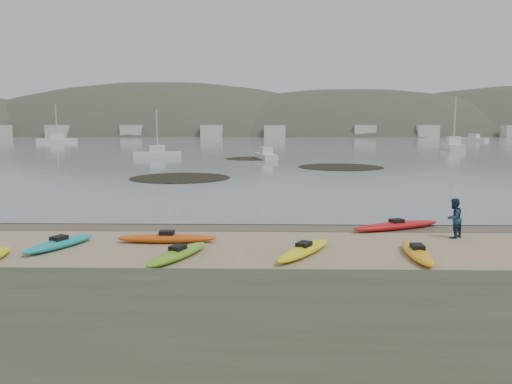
{
  "coord_description": "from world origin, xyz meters",
  "views": [
    {
      "loc": [
        0.47,
        -21.94,
        4.52
      ],
      "look_at": [
        0.0,
        0.0,
        1.5
      ],
      "focal_mm": 35.0,
      "sensor_mm": 36.0,
      "label": 1
    }
  ],
  "objects": [
    {
      "name": "far_town",
      "position": [
        6.0,
        145.0,
        2.0
      ],
      "size": [
        199.0,
        5.0,
        4.0
      ],
      "color": "beige",
      "rests_on": "ground"
    },
    {
      "name": "wet_sand",
      "position": [
        0.0,
        -0.3,
        0.0
      ],
      "size": [
        60.0,
        60.0,
        0.0
      ],
      "primitive_type": "plane",
      "color": "brown",
      "rests_on": "ground"
    },
    {
      "name": "water",
      "position": [
        0.0,
        300.0,
        0.01
      ],
      "size": [
        1200.0,
        1200.0,
        0.0
      ],
      "primitive_type": "plane",
      "color": "slate",
      "rests_on": "ground"
    },
    {
      "name": "person_east",
      "position": [
        7.9,
        -2.35,
        0.8
      ],
      "size": [
        0.98,
        0.96,
        1.6
      ],
      "primitive_type": "imported",
      "rotation": [
        0.0,
        0.0,
        3.83
      ],
      "color": "navy",
      "rests_on": "ground"
    },
    {
      "name": "far_hills",
      "position": [
        39.38,
        193.97,
        -15.93
      ],
      "size": [
        550.0,
        135.0,
        80.0
      ],
      "color": "#384235",
      "rests_on": "ground"
    },
    {
      "name": "moored_boats",
      "position": [
        2.98,
        75.95,
        0.56
      ],
      "size": [
        109.5,
        74.23,
        1.24
      ],
      "color": "silver",
      "rests_on": "ground"
    },
    {
      "name": "ground",
      "position": [
        0.0,
        0.0,
        0.0
      ],
      "size": [
        600.0,
        600.0,
        0.0
      ],
      "primitive_type": "plane",
      "color": "tan",
      "rests_on": "ground"
    },
    {
      "name": "kelp_mats",
      "position": [
        0.52,
        28.83,
        0.03
      ],
      "size": [
        23.43,
        30.69,
        0.04
      ],
      "color": "black",
      "rests_on": "water"
    },
    {
      "name": "kayaks",
      "position": [
        0.65,
        -4.11,
        0.17
      ],
      "size": [
        21.64,
        8.19,
        0.34
      ],
      "color": "red",
      "rests_on": "ground"
    }
  ]
}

